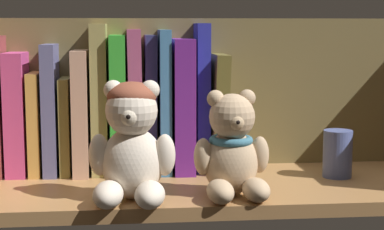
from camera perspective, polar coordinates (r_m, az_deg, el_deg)
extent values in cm
cube|color=#9E7042|center=(100.01, 2.11, -6.64)|extent=(77.00, 26.44, 2.00)
cube|color=brown|center=(111.22, 1.18, 1.52)|extent=(79.40, 1.20, 27.52)
cube|color=#BE3E7B|center=(108.98, -15.23, 0.18)|extent=(3.16, 10.99, 19.97)
cube|color=gold|center=(108.74, -13.66, -0.65)|extent=(1.87, 10.93, 16.72)
cube|color=slate|center=(108.11, -12.40, 0.56)|extent=(2.19, 11.54, 21.30)
cube|color=olive|center=(108.24, -11.11, -0.86)|extent=(1.64, 11.12, 15.80)
cube|color=tan|center=(107.71, -9.80, 0.34)|extent=(2.51, 13.05, 20.32)
cube|color=#9C9152|center=(107.28, -8.22, 1.49)|extent=(2.61, 11.46, 24.58)
cube|color=green|center=(107.29, -6.59, 1.03)|extent=(2.54, 13.28, 22.75)
cube|color=#AA4C79|center=(107.22, -5.09, 1.30)|extent=(2.53, 12.63, 23.71)
cube|color=navy|center=(107.33, -3.74, 1.07)|extent=(2.20, 9.57, 22.76)
cube|color=teal|center=(107.38, -2.50, 1.31)|extent=(1.83, 12.32, 23.60)
cube|color=#662187|center=(107.68, -0.88, 0.94)|extent=(3.38, 13.20, 22.14)
cube|color=#252AA0|center=(107.85, 0.83, 1.63)|extent=(2.14, 9.28, 24.65)
cube|color=brown|center=(108.49, 2.22, 0.31)|extent=(2.93, 13.22, 19.64)
ellipsoid|color=beige|center=(90.20, -5.33, -4.29)|extent=(8.66, 7.95, 10.19)
sphere|color=beige|center=(88.43, -5.43, 0.39)|extent=(7.25, 7.25, 7.25)
sphere|color=beige|center=(88.93, -7.04, 2.25)|extent=(2.72, 2.72, 2.72)
sphere|color=beige|center=(88.37, -3.78, 2.25)|extent=(2.72, 2.72, 2.72)
sphere|color=beige|center=(85.96, -5.61, -0.12)|extent=(2.72, 2.72, 2.72)
sphere|color=black|center=(85.01, -5.68, -0.16)|extent=(0.95, 0.95, 0.95)
ellipsoid|color=beige|center=(86.66, -7.51, -7.06)|extent=(4.83, 7.22, 3.62)
ellipsoid|color=beige|center=(86.02, -3.78, -7.13)|extent=(4.83, 7.22, 3.62)
ellipsoid|color=beige|center=(90.07, -8.28, -3.53)|extent=(3.26, 3.26, 5.89)
ellipsoid|color=beige|center=(89.06, -2.43, -3.58)|extent=(3.26, 3.26, 5.89)
ellipsoid|color=brown|center=(88.70, -5.41, 1.71)|extent=(6.89, 6.89, 3.99)
ellipsoid|color=tan|center=(92.25, 3.48, -4.30)|extent=(7.87, 7.22, 9.26)
sphere|color=tan|center=(90.62, 3.59, -0.14)|extent=(6.58, 6.58, 6.58)
sphere|color=tan|center=(90.22, 2.11, 1.47)|extent=(2.47, 2.47, 2.47)
sphere|color=tan|center=(91.32, 4.94, 1.53)|extent=(2.47, 2.47, 2.47)
sphere|color=tan|center=(88.43, 3.95, -0.61)|extent=(2.47, 2.47, 2.47)
sphere|color=black|center=(87.59, 4.09, -0.64)|extent=(0.86, 0.86, 0.86)
ellipsoid|color=tan|center=(88.20, 2.54, -6.85)|extent=(4.20, 6.46, 3.29)
ellipsoid|color=tan|center=(89.45, 5.74, -6.67)|extent=(4.20, 6.46, 3.29)
ellipsoid|color=tan|center=(90.67, 1.00, -3.75)|extent=(2.89, 2.89, 5.35)
ellipsoid|color=tan|center=(92.65, 6.06, -3.54)|extent=(2.89, 2.89, 5.35)
torus|color=teal|center=(91.61, 3.50, -2.26)|extent=(6.32, 6.32, 1.18)
cylinder|color=#4C5B99|center=(105.47, 12.87, -3.39)|extent=(4.66, 4.66, 7.63)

